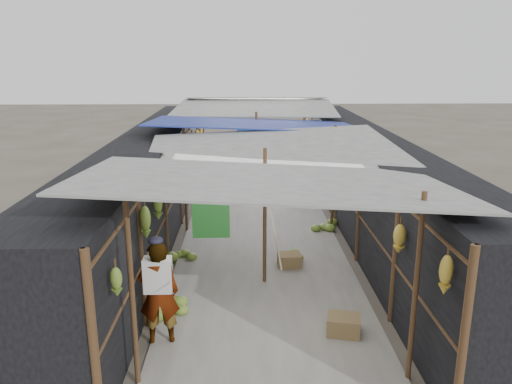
{
  "coord_description": "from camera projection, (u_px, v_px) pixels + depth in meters",
  "views": [
    {
      "loc": [
        -0.38,
        -5.75,
        4.18
      ],
      "look_at": [
        -0.11,
        4.98,
        1.25
      ],
      "focal_mm": 35.0,
      "sensor_mm": 36.0,
      "label": 1
    }
  ],
  "objects": [
    {
      "name": "aisle_slab",
      "position": [
        259.0,
        223.0,
        12.92
      ],
      "size": [
        3.6,
        16.0,
        0.02
      ],
      "primitive_type": "cube",
      "color": "#9E998E",
      "rests_on": "ground"
    },
    {
      "name": "ground",
      "position": [
        274.0,
        380.0,
        6.65
      ],
      "size": [
        80.0,
        80.0,
        0.0
      ],
      "primitive_type": "plane",
      "color": "#6B6356",
      "rests_on": "ground"
    },
    {
      "name": "stall_left",
      "position": [
        152.0,
        181.0,
        12.55
      ],
      "size": [
        1.4,
        15.0,
        2.3
      ],
      "primitive_type": "cube",
      "color": "black",
      "rests_on": "ground"
    },
    {
      "name": "hanging_bananas",
      "position": [
        269.0,
        161.0,
        12.28
      ],
      "size": [
        3.95,
        13.82,
        0.78
      ],
      "color": "olive",
      "rests_on": "ground"
    },
    {
      "name": "vendor_elderly",
      "position": [
        159.0,
        293.0,
        7.34
      ],
      "size": [
        0.64,
        0.46,
        1.62
      ],
      "primitive_type": "imported",
      "rotation": [
        0.0,
        0.0,
        3.28
      ],
      "color": "white",
      "rests_on": "ground"
    },
    {
      "name": "crate_mid",
      "position": [
        344.0,
        325.0,
        7.71
      ],
      "size": [
        0.58,
        0.5,
        0.3
      ],
      "primitive_type": "cube",
      "rotation": [
        0.0,
        0.0,
        -0.21
      ],
      "color": "olive",
      "rests_on": "ground"
    },
    {
      "name": "floor_bananas",
      "position": [
        262.0,
        223.0,
        12.43
      ],
      "size": [
        4.01,
        9.5,
        0.34
      ],
      "color": "olive",
      "rests_on": "ground"
    },
    {
      "name": "market_canopy",
      "position": [
        260.0,
        129.0,
        12.61
      ],
      "size": [
        5.62,
        15.2,
        2.77
      ],
      "color": "brown",
      "rests_on": "ground"
    },
    {
      "name": "black_basin",
      "position": [
        302.0,
        198.0,
        14.87
      ],
      "size": [
        0.56,
        0.56,
        0.17
      ],
      "primitive_type": "cylinder",
      "color": "black",
      "rests_on": "ground"
    },
    {
      "name": "stall_right",
      "position": [
        365.0,
        179.0,
        12.68
      ],
      "size": [
        1.4,
        15.0,
        2.3
      ],
      "primitive_type": "cube",
      "color": "black",
      "rests_on": "ground"
    },
    {
      "name": "shopper_blue",
      "position": [
        230.0,
        172.0,
        14.71
      ],
      "size": [
        0.98,
        0.84,
        1.78
      ],
      "primitive_type": "imported",
      "rotation": [
        0.0,
        0.0,
        0.21
      ],
      "color": "#1F359B",
      "rests_on": "ground"
    },
    {
      "name": "crate_near",
      "position": [
        289.0,
        260.0,
        10.2
      ],
      "size": [
        0.48,
        0.39,
        0.28
      ],
      "primitive_type": "cube",
      "rotation": [
        0.0,
        0.0,
        0.04
      ],
      "color": "olive",
      "rests_on": "ground"
    },
    {
      "name": "crate_back",
      "position": [
        248.0,
        170.0,
        18.32
      ],
      "size": [
        0.45,
        0.38,
        0.27
      ],
      "primitive_type": "cube",
      "rotation": [
        0.0,
        0.0,
        0.07
      ],
      "color": "olive",
      "rests_on": "ground"
    },
    {
      "name": "vendor_seated",
      "position": [
        292.0,
        187.0,
        14.66
      ],
      "size": [
        0.58,
        0.7,
        0.95
      ],
      "primitive_type": "imported",
      "rotation": [
        0.0,
        0.0,
        -1.12
      ],
      "color": "#555149",
      "rests_on": "ground"
    }
  ]
}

